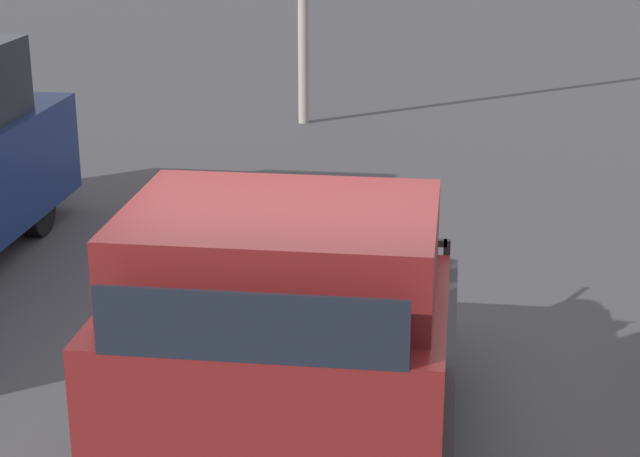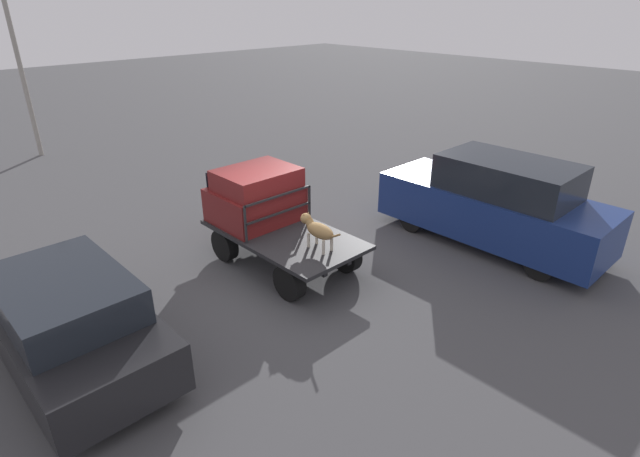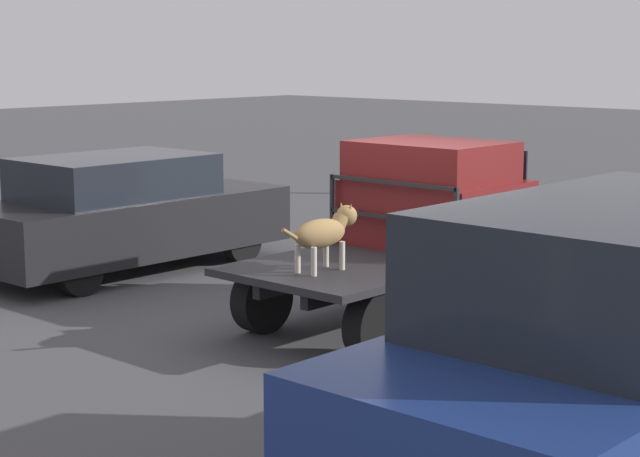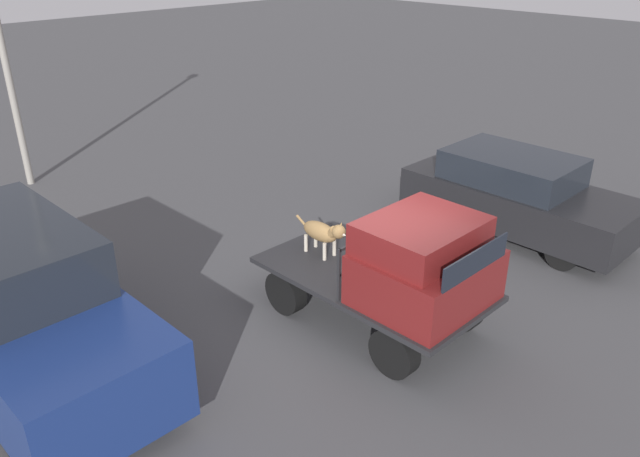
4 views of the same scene
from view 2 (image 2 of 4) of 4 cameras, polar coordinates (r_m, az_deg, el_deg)
name	(u,v)px [view 2 (image 2 of 4)]	position (r m, az deg, el deg)	size (l,w,h in m)	color
ground_plane	(285,265)	(10.91, -4.06, -4.14)	(80.00, 80.00, 0.00)	#474749
flatbed_truck	(284,242)	(10.65, -4.16, -1.50)	(3.52, 1.88, 0.78)	black
truck_cab	(256,196)	(11.00, -7.36, 3.71)	(1.52, 1.76, 1.19)	maroon
truck_headboard	(279,207)	(10.42, -4.72, 2.43)	(0.04, 1.76, 0.81)	#232326
dog	(317,229)	(9.73, -0.32, -0.07)	(1.11, 0.30, 0.67)	beige
parked_sedan	(67,318)	(8.73, -26.97, -9.11)	(4.42, 1.83, 1.59)	black
parked_pickup_far	(495,203)	(12.10, 19.41, 2.75)	(5.21, 1.88, 2.08)	black
light_pole_far	(12,33)	(20.57, -31.74, 18.44)	(0.39, 0.39, 6.88)	gray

